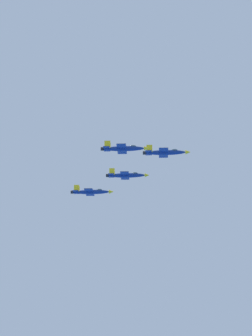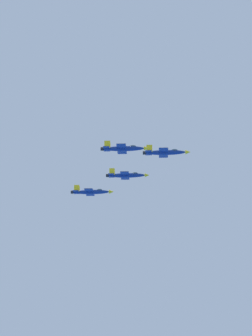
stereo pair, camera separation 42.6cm
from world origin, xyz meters
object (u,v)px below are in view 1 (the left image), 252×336
jet_lead (166,152)px  jet_left_outer (91,192)px  jet_right_wingman (124,148)px  jet_left_wingman (127,175)px

jet_lead → jet_left_outer: size_ratio=1.01×
jet_lead → jet_right_wingman: (-16.22, 1.23, -2.38)m
jet_right_wingman → jet_left_wingman: bearing=89.8°
jet_lead → jet_right_wingman: bearing=-139.1°
jet_left_wingman → jet_left_outer: size_ratio=0.97×
jet_right_wingman → jet_lead: bearing=40.2°
jet_left_outer → jet_left_wingman: bearing=-40.8°
jet_left_wingman → jet_lead: bearing=-40.9°
jet_lead → jet_right_wingman: size_ratio=1.03×
jet_lead → jet_left_outer: bearing=140.2°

